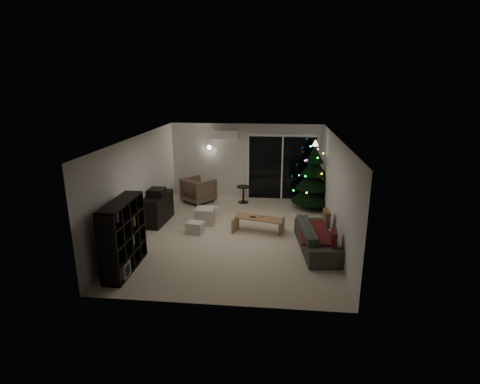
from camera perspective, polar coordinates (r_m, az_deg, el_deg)
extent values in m
plane|color=beige|center=(9.80, -0.77, -6.37)|extent=(6.50, 6.50, 0.00)
plane|color=white|center=(9.13, -0.83, 8.24)|extent=(6.50, 6.50, 0.00)
cube|color=silver|center=(12.53, 0.94, 4.69)|extent=(5.00, 0.02, 2.50)
cube|color=silver|center=(6.36, -4.23, -7.28)|extent=(5.00, 0.02, 2.50)
cube|color=silver|center=(9.99, -15.19, 1.05)|extent=(0.02, 6.50, 2.50)
cube|color=silver|center=(9.44, 14.45, 0.23)|extent=(0.02, 6.50, 2.50)
cube|color=black|center=(12.51, 6.42, 3.64)|extent=(2.20, 0.02, 2.10)
cube|color=white|center=(12.34, -2.37, 8.74)|extent=(0.90, 0.22, 0.28)
cube|color=#3F3833|center=(13.30, 6.26, -0.50)|extent=(2.60, 1.00, 0.10)
cube|color=white|center=(13.53, 6.33, 2.22)|extent=(2.20, 0.06, 1.00)
cube|color=black|center=(10.72, -12.42, -2.45)|extent=(0.56, 1.32, 0.80)
cube|color=black|center=(10.57, -12.58, 0.05)|extent=(0.41, 0.48, 0.17)
imported|color=brown|center=(12.28, -6.31, 0.29)|extent=(1.23, 1.24, 0.81)
cube|color=beige|center=(10.45, -5.34, -3.65)|extent=(0.50, 0.50, 0.45)
cube|color=beige|center=(9.87, -6.83, -5.39)|extent=(0.48, 0.40, 0.30)
cube|color=beige|center=(11.07, -4.17, -2.97)|extent=(0.46, 0.43, 0.26)
cylinder|color=black|center=(12.19, 0.51, -0.37)|extent=(0.52, 0.52, 0.55)
cylinder|color=black|center=(12.83, -4.58, 3.14)|extent=(0.28, 0.28, 1.73)
imported|color=#4B4F47|center=(9.00, 11.83, -6.80)|extent=(1.04, 2.15, 0.61)
cube|color=maroon|center=(8.94, 11.24, -5.99)|extent=(0.65, 1.49, 0.05)
cube|color=brown|center=(9.54, 13.04, -3.94)|extent=(0.15, 0.41, 0.40)
cube|color=maroon|center=(8.35, 14.07, -7.03)|extent=(0.15, 0.41, 0.40)
cube|color=black|center=(9.79, 1.97, -3.80)|extent=(0.16, 0.05, 0.02)
cube|color=slate|center=(9.82, 3.45, -3.75)|extent=(0.15, 0.09, 0.02)
cone|color=black|center=(11.65, 11.16, 2.57)|extent=(1.62, 1.62, 2.14)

